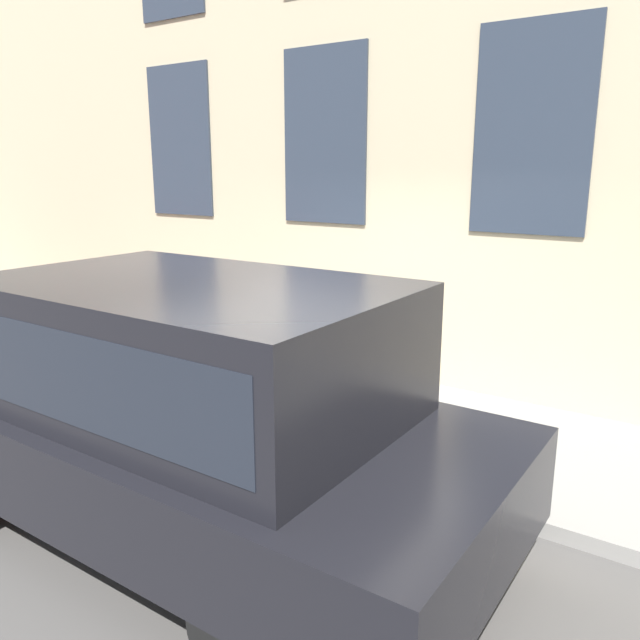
# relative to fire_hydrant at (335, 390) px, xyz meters

# --- Properties ---
(ground_plane) EXTENTS (80.00, 80.00, 0.00)m
(ground_plane) POSITION_rel_fire_hydrant_xyz_m (-0.53, 0.05, -0.51)
(ground_plane) COLOR #514F4C
(sidewalk) EXTENTS (2.22, 60.00, 0.12)m
(sidewalk) POSITION_rel_fire_hydrant_xyz_m (0.58, 0.05, -0.45)
(sidewalk) COLOR gray
(sidewalk) RESTS_ON ground_plane
(building_facade) EXTENTS (0.33, 40.00, 7.10)m
(building_facade) POSITION_rel_fire_hydrant_xyz_m (1.85, 0.05, 3.05)
(building_facade) COLOR #C6B793
(building_facade) RESTS_ON ground_plane
(fire_hydrant) EXTENTS (0.35, 0.46, 0.76)m
(fire_hydrant) POSITION_rel_fire_hydrant_xyz_m (0.00, 0.00, 0.00)
(fire_hydrant) COLOR gold
(fire_hydrant) RESTS_ON sidewalk
(person) EXTENTS (0.33, 0.22, 1.35)m
(person) POSITION_rel_fire_hydrant_xyz_m (0.30, 0.53, 0.43)
(person) COLOR #998466
(person) RESTS_ON sidewalk
(parked_truck_charcoal_near) EXTENTS (1.96, 4.44, 1.81)m
(parked_truck_charcoal_near) POSITION_rel_fire_hydrant_xyz_m (-1.83, -0.00, 0.53)
(parked_truck_charcoal_near) COLOR black
(parked_truck_charcoal_near) RESTS_ON ground_plane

